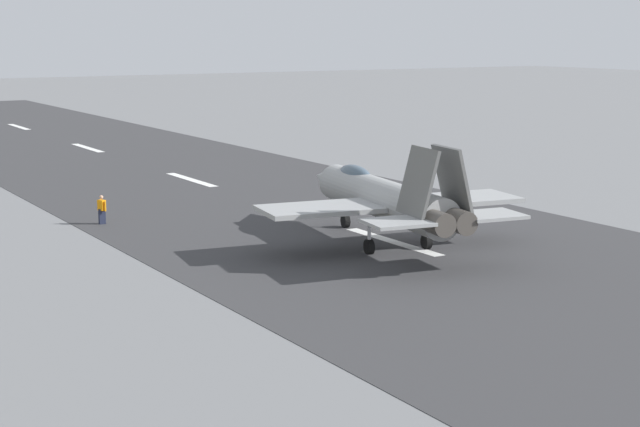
# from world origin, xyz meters

# --- Properties ---
(ground_plane) EXTENTS (400.00, 400.00, 0.00)m
(ground_plane) POSITION_xyz_m (0.00, 0.00, 0.00)
(ground_plane) COLOR slate
(runway_strip) EXTENTS (240.00, 26.00, 0.02)m
(runway_strip) POSITION_xyz_m (-0.02, 0.00, 0.01)
(runway_strip) COLOR #343436
(runway_strip) RESTS_ON ground
(fighter_jet) EXTENTS (17.48, 14.06, 5.68)m
(fighter_jet) POSITION_xyz_m (-0.85, 0.82, 2.48)
(fighter_jet) COLOR #969898
(fighter_jet) RESTS_ON ground
(crew_person) EXTENTS (0.66, 0.42, 1.69)m
(crew_person) POSITION_xyz_m (11.94, 11.44, 0.84)
(crew_person) COLOR #1E2338
(crew_person) RESTS_ON ground
(marker_cone_mid) EXTENTS (0.44, 0.44, 0.55)m
(marker_cone_mid) POSITION_xyz_m (7.56, -13.44, 0.28)
(marker_cone_mid) COLOR orange
(marker_cone_mid) RESTS_ON ground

